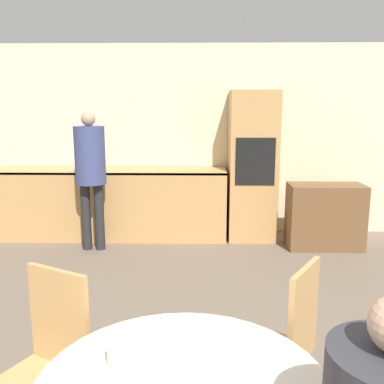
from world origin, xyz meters
name	(u,v)px	position (x,y,z in m)	size (l,w,h in m)	color
wall_back	(196,140)	(0.00, 5.61, 1.30)	(7.04, 0.05, 2.60)	beige
kitchen_counter	(112,203)	(-1.13, 5.26, 0.48)	(3.08, 0.60, 0.94)	tan
oven_unit	(252,166)	(0.76, 5.27, 0.99)	(0.62, 0.59, 1.97)	tan
sideboard	(325,216)	(1.64, 4.87, 0.41)	(0.92, 0.45, 0.81)	brown
chair_far_left	(48,358)	(-0.68, 1.51, 0.54)	(0.54, 0.54, 0.97)	tan
chair_far_right	(285,340)	(0.53, 1.70, 0.54)	(0.55, 0.55, 0.97)	tan
person_standing	(90,166)	(-1.27, 4.74, 1.06)	(0.37, 0.37, 1.71)	#262628
cup	(117,353)	(-0.27, 1.17, 0.79)	(0.08, 0.08, 0.10)	beige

